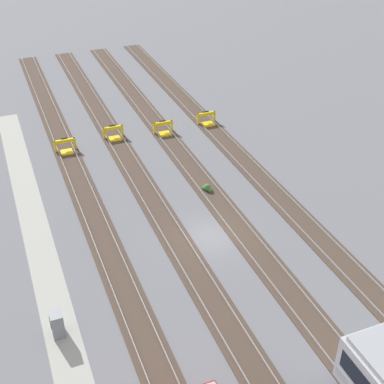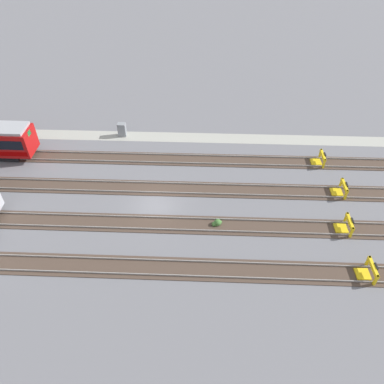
{
  "view_description": "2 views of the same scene",
  "coord_description": "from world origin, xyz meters",
  "px_view_note": "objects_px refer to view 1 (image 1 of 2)",
  "views": [
    {
      "loc": [
        27.99,
        -12.5,
        23.53
      ],
      "look_at": [
        -3.43,
        -0.0,
        1.8
      ],
      "focal_mm": 50.0,
      "sensor_mm": 36.0,
      "label": 1
    },
    {
      "loc": [
        -4.43,
        25.22,
        24.41
      ],
      "look_at": [
        -3.43,
        -0.0,
        1.8
      ],
      "focal_mm": 35.0,
      "sensor_mm": 36.0,
      "label": 2
    }
  ],
  "objects_px": {
    "bumper_stop_nearest_track": "(66,147)",
    "electrical_cabinet": "(57,324)",
    "bumper_stop_near_inner_track": "(114,134)",
    "weed_clump": "(207,188)",
    "bumper_stop_middle_track": "(164,129)",
    "bumper_stop_far_inner_track": "(207,119)"
  },
  "relations": [
    {
      "from": "bumper_stop_near_inner_track",
      "to": "bumper_stop_middle_track",
      "type": "relative_size",
      "value": 1.0
    },
    {
      "from": "bumper_stop_nearest_track",
      "to": "weed_clump",
      "type": "bearing_deg",
      "value": 40.83
    },
    {
      "from": "bumper_stop_near_inner_track",
      "to": "electrical_cabinet",
      "type": "height_order",
      "value": "electrical_cabinet"
    },
    {
      "from": "bumper_stop_nearest_track",
      "to": "electrical_cabinet",
      "type": "distance_m",
      "value": 22.38
    },
    {
      "from": "bumper_stop_middle_track",
      "to": "weed_clump",
      "type": "distance_m",
      "value": 11.18
    },
    {
      "from": "bumper_stop_middle_track",
      "to": "weed_clump",
      "type": "height_order",
      "value": "bumper_stop_middle_track"
    },
    {
      "from": "bumper_stop_middle_track",
      "to": "bumper_stop_far_inner_track",
      "type": "relative_size",
      "value": 1.0
    },
    {
      "from": "bumper_stop_nearest_track",
      "to": "bumper_stop_middle_track",
      "type": "height_order",
      "value": "same"
    },
    {
      "from": "bumper_stop_nearest_track",
      "to": "weed_clump",
      "type": "height_order",
      "value": "bumper_stop_nearest_track"
    },
    {
      "from": "bumper_stop_nearest_track",
      "to": "bumper_stop_near_inner_track",
      "type": "distance_m",
      "value": 4.91
    },
    {
      "from": "bumper_stop_far_inner_track",
      "to": "bumper_stop_nearest_track",
      "type": "bearing_deg",
      "value": -87.4
    },
    {
      "from": "bumper_stop_nearest_track",
      "to": "bumper_stop_near_inner_track",
      "type": "relative_size",
      "value": 1.0
    },
    {
      "from": "bumper_stop_far_inner_track",
      "to": "bumper_stop_middle_track",
      "type": "bearing_deg",
      "value": -84.59
    },
    {
      "from": "bumper_stop_near_inner_track",
      "to": "bumper_stop_middle_track",
      "type": "bearing_deg",
      "value": 80.59
    },
    {
      "from": "bumper_stop_far_inner_track",
      "to": "electrical_cabinet",
      "type": "distance_m",
      "value": 29.45
    },
    {
      "from": "bumper_stop_nearest_track",
      "to": "bumper_stop_far_inner_track",
      "type": "xyz_separation_m",
      "value": [
        -0.66,
        14.42,
        0.0
      ]
    },
    {
      "from": "bumper_stop_near_inner_track",
      "to": "weed_clump",
      "type": "bearing_deg",
      "value": 21.34
    },
    {
      "from": "bumper_stop_middle_track",
      "to": "bumper_stop_far_inner_track",
      "type": "xyz_separation_m",
      "value": [
        -0.46,
        4.81,
        0.0
      ]
    },
    {
      "from": "bumper_stop_near_inner_track",
      "to": "electrical_cabinet",
      "type": "xyz_separation_m",
      "value": [
        22.92,
        -9.29,
        0.29
      ]
    },
    {
      "from": "bumper_stop_near_inner_track",
      "to": "weed_clump",
      "type": "height_order",
      "value": "bumper_stop_near_inner_track"
    },
    {
      "from": "electrical_cabinet",
      "to": "weed_clump",
      "type": "relative_size",
      "value": 1.74
    },
    {
      "from": "bumper_stop_nearest_track",
      "to": "bumper_stop_middle_track",
      "type": "distance_m",
      "value": 9.61
    }
  ]
}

